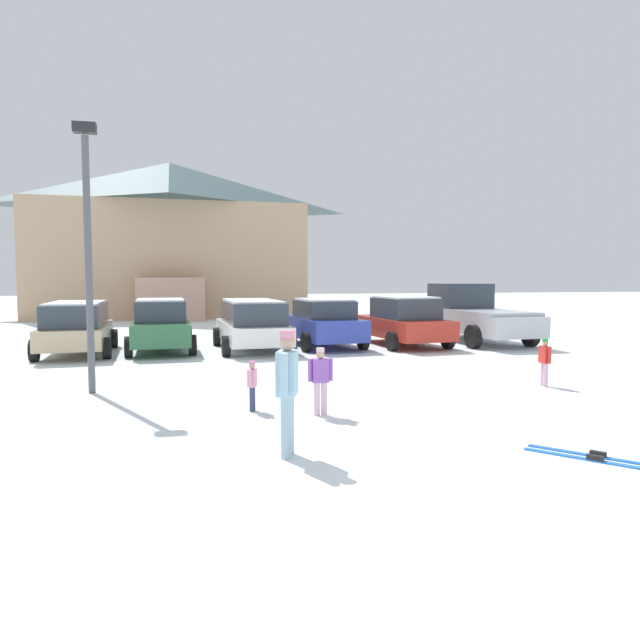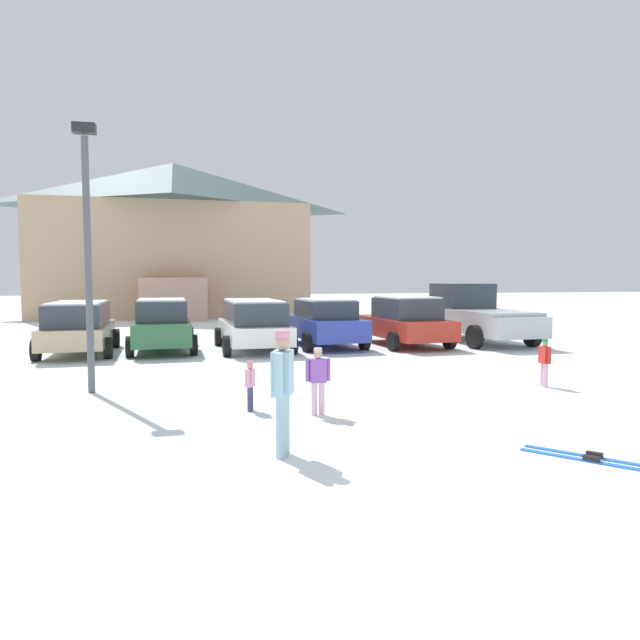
{
  "view_description": "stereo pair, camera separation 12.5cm",
  "coord_description": "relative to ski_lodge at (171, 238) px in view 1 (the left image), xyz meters",
  "views": [
    {
      "loc": [
        -3.79,
        -4.95,
        2.34
      ],
      "look_at": [
        -0.4,
        8.98,
        1.3
      ],
      "focal_mm": 32.0,
      "sensor_mm": 36.0,
      "label": 1
    },
    {
      "loc": [
        -3.67,
        -4.97,
        2.34
      ],
      "look_at": [
        -0.4,
        8.98,
        1.3
      ],
      "focal_mm": 32.0,
      "sensor_mm": 36.0,
      "label": 2
    }
  ],
  "objects": [
    {
      "name": "skier_adult_in_blue_parka",
      "position": [
        1.95,
        -30.91,
        -3.99
      ],
      "size": [
        0.36,
        0.59,
        1.67
      ],
      "color": "#94B9C7",
      "rests_on": "ground"
    },
    {
      "name": "parked_red_sedan",
      "position": [
        8.13,
        -19.6,
        -4.07
      ],
      "size": [
        2.51,
        4.56,
        1.73
      ],
      "color": "#B62D1F",
      "rests_on": "ground"
    },
    {
      "name": "ski_lodge",
      "position": [
        0.0,
        0.0,
        0.0
      ],
      "size": [
        16.55,
        12.06,
        9.74
      ],
      "color": "tan",
      "rests_on": "ground"
    },
    {
      "name": "pair_of_skis",
      "position": [
        5.79,
        -31.97,
        -4.91
      ],
      "size": [
        1.31,
        1.46,
        0.08
      ],
      "color": "blue",
      "rests_on": "ground"
    },
    {
      "name": "skier_child_in_pink_snowsuit",
      "position": [
        1.81,
        -28.24,
        -4.43
      ],
      "size": [
        0.2,
        0.31,
        0.89
      ],
      "color": "#313C5B",
      "rests_on": "ground"
    },
    {
      "name": "pickup_truck",
      "position": [
        11.13,
        -18.93,
        -3.94
      ],
      "size": [
        2.59,
        5.89,
        2.15
      ],
      "color": "#B7BAC1",
      "rests_on": "ground"
    },
    {
      "name": "skier_child_in_red_jacket",
      "position": [
        8.25,
        -27.43,
        -4.34
      ],
      "size": [
        0.16,
        0.39,
        1.05
      ],
      "color": "#E2AEC8",
      "rests_on": "ground"
    },
    {
      "name": "parked_green_coupe",
      "position": [
        -0.05,
        -19.22,
        -4.08
      ],
      "size": [
        2.19,
        4.49,
        1.7
      ],
      "color": "#2F653F",
      "rests_on": "ground"
    },
    {
      "name": "parked_beige_suv",
      "position": [
        -2.53,
        -19.37,
        -4.05
      ],
      "size": [
        2.28,
        4.58,
        1.63
      ],
      "color": "tan",
      "rests_on": "ground"
    },
    {
      "name": "parked_blue_hatchback",
      "position": [
        5.32,
        -19.2,
        -4.09
      ],
      "size": [
        2.43,
        4.53,
        1.66
      ],
      "color": "#2C3EA2",
      "rests_on": "ground"
    },
    {
      "name": "parked_white_suv",
      "position": [
        2.85,
        -19.59,
        -4.04
      ],
      "size": [
        2.36,
        4.74,
        1.65
      ],
      "color": "white",
      "rests_on": "ground"
    },
    {
      "name": "lamp_post",
      "position": [
        -1.19,
        -25.87,
        -1.88
      ],
      "size": [
        0.44,
        0.24,
        5.42
      ],
      "color": "#515459",
      "rests_on": "ground"
    },
    {
      "name": "ground",
      "position": [
        4.41,
        -33.23,
        -4.93
      ],
      "size": [
        160.0,
        160.0,
        0.0
      ],
      "primitive_type": "plane",
      "color": "white"
    },
    {
      "name": "skier_child_in_purple_jacket",
      "position": [
        2.91,
        -28.82,
        -4.27
      ],
      "size": [
        0.43,
        0.18,
        1.16
      ],
      "color": "#E1B0C6",
      "rests_on": "ground"
    }
  ]
}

